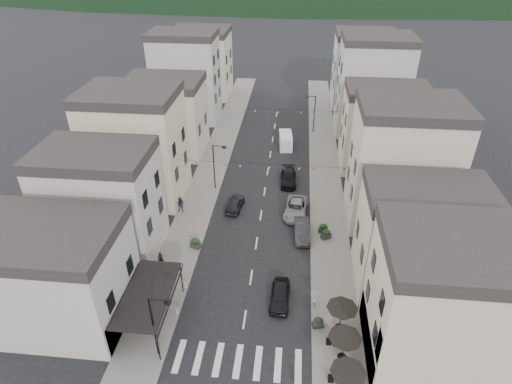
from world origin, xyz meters
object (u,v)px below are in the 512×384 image
at_px(parked_car_a, 280,296).
at_px(parked_car_c, 296,208).
at_px(pedestrian_b, 181,205).
at_px(delivery_van, 286,140).
at_px(parked_car_e, 235,204).
at_px(parked_car_b, 302,230).
at_px(parked_car_d, 288,178).
at_px(pedestrian_a, 161,259).

bearing_deg(parked_car_a, parked_car_c, 86.83).
bearing_deg(pedestrian_b, delivery_van, 57.35).
xyz_separation_m(parked_car_c, parked_car_e, (-6.94, 0.32, -0.04)).
xyz_separation_m(parked_car_a, parked_car_c, (1.07, 13.38, 0.02)).
bearing_deg(parked_car_b, parked_car_a, -104.38).
distance_m(parked_car_b, parked_car_e, 8.80).
height_order(parked_car_a, parked_car_c, parked_car_c).
distance_m(parked_car_a, parked_car_e, 14.90).
distance_m(parked_car_d, pedestrian_b, 14.17).
distance_m(parked_car_b, pedestrian_b, 13.91).
bearing_deg(parked_car_e, parked_car_b, 157.26).
xyz_separation_m(parked_car_c, pedestrian_a, (-12.53, -10.01, 0.18)).
bearing_deg(parked_car_b, delivery_van, 93.50).
bearing_deg(parked_car_e, pedestrian_b, 19.53).
bearing_deg(parked_car_d, pedestrian_b, -148.32).
relative_size(parked_car_a, parked_car_c, 0.80).
relative_size(parked_car_b, parked_car_e, 1.10).
bearing_deg(parked_car_a, parked_car_d, 91.40).
bearing_deg(parked_car_e, parked_car_a, 119.86).
xyz_separation_m(parked_car_c, parked_car_d, (-1.07, 6.83, -0.04)).
height_order(parked_car_c, pedestrian_b, pedestrian_b).
xyz_separation_m(parked_car_e, pedestrian_b, (-5.91, -1.35, 0.37)).
distance_m(parked_car_d, pedestrian_a, 20.37).
distance_m(parked_car_a, parked_car_d, 20.21).
relative_size(parked_car_c, pedestrian_a, 3.33).
bearing_deg(parked_car_b, parked_car_d, 95.92).
bearing_deg(parked_car_b, parked_car_c, 96.84).
distance_m(parked_car_b, delivery_van, 21.20).
xyz_separation_m(parked_car_c, pedestrian_b, (-12.85, -1.04, 0.33)).
distance_m(parked_car_c, pedestrian_b, 12.90).
xyz_separation_m(parked_car_a, pedestrian_a, (-11.46, 3.37, 0.20)).
relative_size(parked_car_c, pedestrian_b, 2.78).
xyz_separation_m(parked_car_d, parked_car_e, (-5.87, -6.52, -0.00)).
relative_size(parked_car_e, pedestrian_b, 2.14).
bearing_deg(parked_car_a, parked_car_e, 114.60).
bearing_deg(parked_car_c, delivery_van, 101.15).
bearing_deg(pedestrian_a, parked_car_c, 17.72).
height_order(pedestrian_a, pedestrian_b, pedestrian_b).
bearing_deg(parked_car_c, parked_car_b, -74.73).
bearing_deg(parked_car_b, pedestrian_a, -159.16).
relative_size(parked_car_b, parked_car_c, 0.85).
relative_size(parked_car_d, pedestrian_a, 3.03).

